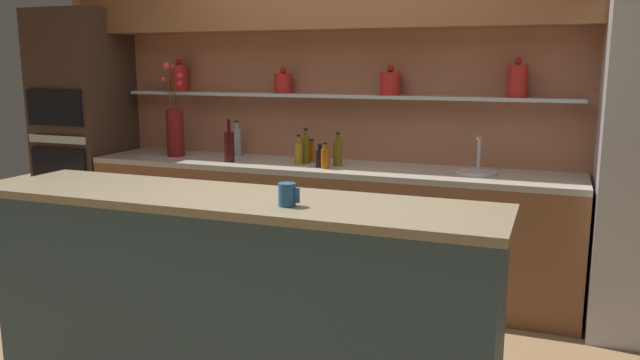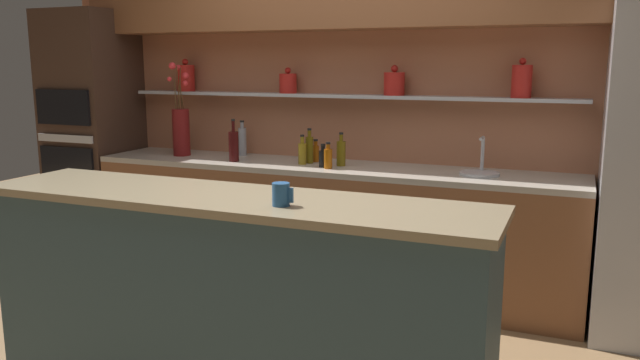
% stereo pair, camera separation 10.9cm
% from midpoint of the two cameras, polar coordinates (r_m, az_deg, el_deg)
% --- Properties ---
extents(ground_plane, '(12.00, 12.00, 0.00)m').
position_cam_midpoint_polar(ground_plane, '(3.67, -4.08, -16.06)').
color(ground_plane, olive).
extents(back_wall_unit, '(5.20, 0.44, 2.60)m').
position_cam_midpoint_polar(back_wall_unit, '(4.69, 4.18, 9.43)').
color(back_wall_unit, '#A86647').
rests_on(back_wall_unit, ground_plane).
extents(back_counter_unit, '(3.60, 0.62, 0.92)m').
position_cam_midpoint_polar(back_counter_unit, '(4.62, 1.18, -4.24)').
color(back_counter_unit, brown).
rests_on(back_counter_unit, ground_plane).
extents(island_counter, '(2.60, 0.61, 1.02)m').
position_cam_midpoint_polar(island_counter, '(3.17, -7.16, -10.38)').
color(island_counter, '#334C56').
rests_on(island_counter, ground_plane).
extents(oven_tower, '(0.64, 0.64, 2.08)m').
position_cam_midpoint_polar(oven_tower, '(5.65, -19.48, 3.83)').
color(oven_tower, '#3D281E').
rests_on(oven_tower, ground_plane).
extents(flower_vase, '(0.15, 0.14, 0.73)m').
position_cam_midpoint_polar(flower_vase, '(5.08, -11.99, 4.66)').
color(flower_vase, maroon).
rests_on(flower_vase, back_counter_unit).
extents(sink_fixture, '(0.26, 0.26, 0.25)m').
position_cam_midpoint_polar(sink_fixture, '(4.26, 15.11, 0.82)').
color(sink_fixture, '#B7B7BC').
rests_on(sink_fixture, back_counter_unit).
extents(bottle_spirit_0, '(0.06, 0.06, 0.28)m').
position_cam_midpoint_polar(bottle_spirit_0, '(5.01, -6.49, 3.60)').
color(bottle_spirit_0, gray).
rests_on(bottle_spirit_0, back_counter_unit).
extents(bottle_wine_1, '(0.07, 0.07, 0.32)m').
position_cam_midpoint_polar(bottle_wine_1, '(4.71, -7.24, 3.14)').
color(bottle_wine_1, '#380C0C').
rests_on(bottle_wine_1, back_counter_unit).
extents(bottle_oil_2, '(0.06, 0.06, 0.24)m').
position_cam_midpoint_polar(bottle_oil_2, '(4.47, 2.64, 2.51)').
color(bottle_oil_2, brown).
rests_on(bottle_oil_2, back_counter_unit).
extents(bottle_oil_3, '(0.06, 0.06, 0.26)m').
position_cam_midpoint_polar(bottle_oil_3, '(4.59, -0.29, 2.86)').
color(bottle_oil_3, brown).
rests_on(bottle_oil_3, back_counter_unit).
extents(bottle_sauce_4, '(0.06, 0.06, 0.16)m').
position_cam_midpoint_polar(bottle_sauce_4, '(4.42, 0.98, 2.05)').
color(bottle_sauce_4, black).
rests_on(bottle_sauce_4, back_counter_unit).
extents(bottle_sauce_5, '(0.05, 0.05, 0.17)m').
position_cam_midpoint_polar(bottle_sauce_5, '(4.66, 0.28, 2.55)').
color(bottle_sauce_5, '#9E4C0A').
rests_on(bottle_sauce_5, back_counter_unit).
extents(bottle_oil_6, '(0.06, 0.06, 0.22)m').
position_cam_midpoint_polar(bottle_oil_6, '(4.54, -0.94, 2.51)').
color(bottle_oil_6, olive).
rests_on(bottle_oil_6, back_counter_unit).
extents(bottle_sauce_7, '(0.06, 0.06, 0.19)m').
position_cam_midpoint_polar(bottle_sauce_7, '(4.36, 1.47, 2.05)').
color(bottle_sauce_7, '#9E4C0A').
rests_on(bottle_sauce_7, back_counter_unit).
extents(coffee_mug, '(0.10, 0.08, 0.10)m').
position_cam_midpoint_polar(coffee_mug, '(2.77, -2.45, -1.33)').
color(coffee_mug, '#235184').
rests_on(coffee_mug, island_counter).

